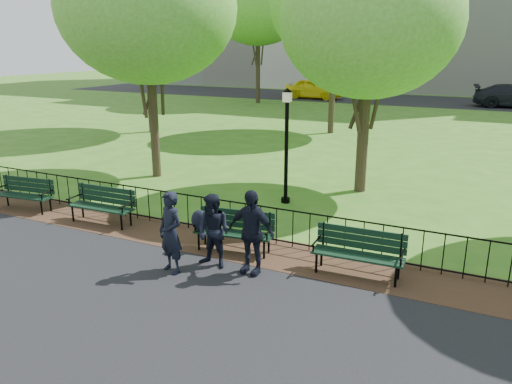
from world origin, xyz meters
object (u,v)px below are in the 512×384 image
at_px(park_bench_right_a, 359,248).
at_px(tree_near_e, 370,21).
at_px(tree_far_c, 336,5).
at_px(person_mid, 214,231).
at_px(park_bench_main, 218,223).
at_px(park_bench_left_b, 25,191).
at_px(person_left, 171,232).
at_px(lamppost, 286,142).
at_px(taxi, 314,89).
at_px(tree_near_w, 147,7).
at_px(park_bench_left_a, 103,201).
at_px(sedan_silver, 508,97).
at_px(person_right, 251,232).

bearing_deg(park_bench_right_a, tree_near_e, 102.15).
relative_size(tree_far_c, person_mid, 5.82).
distance_m(park_bench_main, person_mid, 0.90).
bearing_deg(park_bench_main, park_bench_right_a, -5.46).
bearing_deg(person_mid, tree_near_e, 84.52).
bearing_deg(park_bench_left_b, person_left, -21.59).
bearing_deg(tree_far_c, lamppost, -78.23).
xyz_separation_m(park_bench_main, taxi, (-9.00, 31.45, 0.21)).
xyz_separation_m(park_bench_main, tree_near_w, (-5.23, 4.73, 4.93)).
xyz_separation_m(park_bench_main, tree_near_e, (1.63, 6.03, 4.45)).
relative_size(park_bench_right_a, tree_near_e, 0.25).
relative_size(park_bench_left_a, taxi, 0.37).
distance_m(person_left, sedan_silver, 34.37).
xyz_separation_m(lamppost, sedan_silver, (5.70, 28.58, -1.10)).
bearing_deg(person_left, park_bench_main, 96.12).
height_order(park_bench_right_a, tree_far_c, tree_far_c).
bearing_deg(park_bench_main, tree_near_e, 66.89).
bearing_deg(lamppost, park_bench_left_b, -148.79).
bearing_deg(tree_near_w, person_right, -40.40).
xyz_separation_m(lamppost, taxi, (-9.00, 27.57, -0.95)).
xyz_separation_m(tree_near_w, taxi, (-3.77, 26.72, -4.72)).
distance_m(park_bench_left_b, sedan_silver, 34.47).
height_order(person_left, person_mid, person_left).
bearing_deg(park_bench_left_a, park_bench_right_a, -2.87).
height_order(tree_near_w, taxi, tree_near_w).
relative_size(park_bench_main, sedan_silver, 0.45).
relative_size(tree_near_w, person_left, 4.79).
xyz_separation_m(lamppost, person_right, (1.18, -4.61, -0.91)).
height_order(lamppost, tree_far_c, tree_far_c).
bearing_deg(lamppost, sedan_silver, 78.73).
bearing_deg(lamppost, tree_near_w, 170.81).
bearing_deg(park_bench_main, tree_far_c, 90.98).
distance_m(person_mid, taxi, 33.60).
xyz_separation_m(tree_near_e, tree_far_c, (-4.14, 9.87, 1.17)).
distance_m(park_bench_left_a, person_left, 3.65).
bearing_deg(lamppost, person_left, -92.97).
distance_m(tree_near_w, sedan_silver, 30.20).
bearing_deg(park_bench_right_a, sedan_silver, 83.29).
relative_size(park_bench_left_b, tree_near_e, 0.24).
relative_size(park_bench_main, tree_far_c, 0.21).
bearing_deg(person_left, taxi, 122.43).
relative_size(park_bench_left_b, park_bench_right_a, 0.97).
bearing_deg(park_bench_main, person_mid, -73.30).
bearing_deg(park_bench_right_a, park_bench_left_b, 177.92).
xyz_separation_m(tree_near_e, person_left, (-1.91, -7.41, -4.23)).
xyz_separation_m(park_bench_main, lamppost, (-0.01, 3.89, 1.16)).
relative_size(tree_near_w, sedan_silver, 1.95).
height_order(park_bench_right_a, lamppost, lamppost).
relative_size(tree_near_e, tree_far_c, 0.81).
distance_m(park_bench_right_a, tree_far_c, 17.67).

